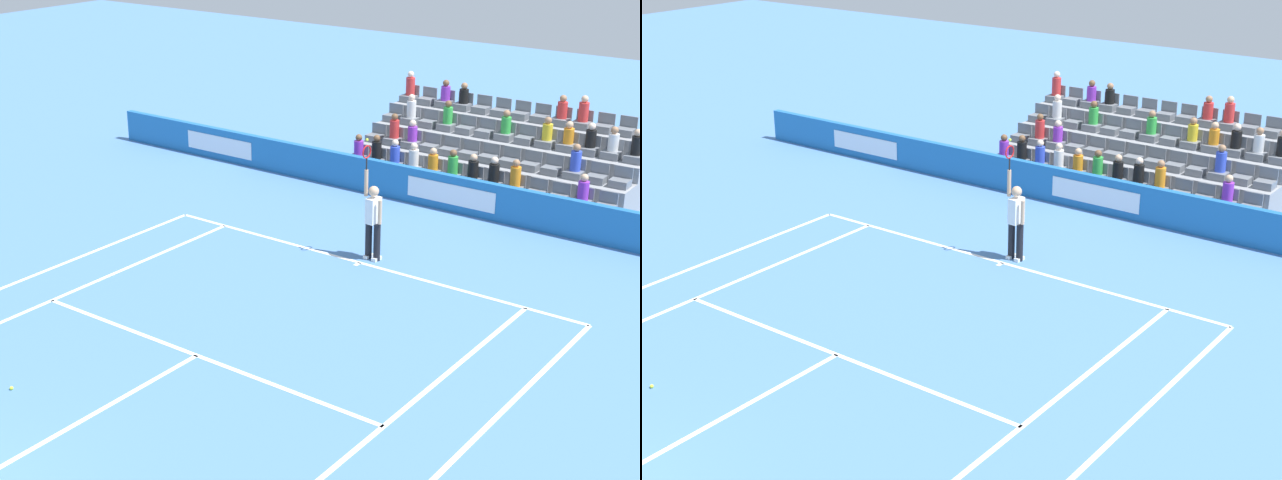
% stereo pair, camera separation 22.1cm
% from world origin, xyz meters
% --- Properties ---
extents(line_baseline, '(10.97, 0.10, 0.01)m').
position_xyz_m(line_baseline, '(0.00, -11.89, 0.00)').
color(line_baseline, white).
rests_on(line_baseline, ground).
extents(line_service, '(8.23, 0.10, 0.01)m').
position_xyz_m(line_service, '(0.00, -6.40, 0.00)').
color(line_service, white).
rests_on(line_service, ground).
extents(line_centre_service, '(0.10, 6.40, 0.01)m').
position_xyz_m(line_centre_service, '(0.00, -3.20, 0.00)').
color(line_centre_service, white).
rests_on(line_centre_service, ground).
extents(line_singles_sideline_left, '(0.10, 11.89, 0.01)m').
position_xyz_m(line_singles_sideline_left, '(4.12, -5.95, 0.00)').
color(line_singles_sideline_left, white).
rests_on(line_singles_sideline_left, ground).
extents(line_singles_sideline_right, '(0.10, 11.89, 0.01)m').
position_xyz_m(line_singles_sideline_right, '(-4.12, -5.95, 0.00)').
color(line_singles_sideline_right, white).
rests_on(line_singles_sideline_right, ground).
extents(line_doubles_sideline_right, '(0.10, 11.89, 0.01)m').
position_xyz_m(line_doubles_sideline_right, '(-5.49, -5.95, 0.00)').
color(line_doubles_sideline_right, white).
rests_on(line_doubles_sideline_right, ground).
extents(line_centre_mark, '(0.10, 0.20, 0.01)m').
position_xyz_m(line_centre_mark, '(0.00, -11.79, 0.00)').
color(line_centre_mark, white).
rests_on(line_centre_mark, ground).
extents(sponsor_barrier, '(24.21, 0.22, 0.97)m').
position_xyz_m(sponsor_barrier, '(-0.00, -16.28, 0.49)').
color(sponsor_barrier, '#1E66AD').
rests_on(sponsor_barrier, ground).
extents(tennis_player, '(0.53, 0.37, 2.85)m').
position_xyz_m(tennis_player, '(-0.10, -12.25, 0.99)').
color(tennis_player, black).
rests_on(tennis_player, ground).
extents(stadium_stand, '(8.06, 3.80, 2.63)m').
position_xyz_m(stadium_stand, '(0.01, -19.20, 0.70)').
color(stadium_stand, gray).
rests_on(stadium_stand, ground).
extents(loose_tennis_ball, '(0.07, 0.07, 0.07)m').
position_xyz_m(loose_tennis_ball, '(1.76, -3.59, 0.03)').
color(loose_tennis_ball, '#D1E533').
rests_on(loose_tennis_ball, ground).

